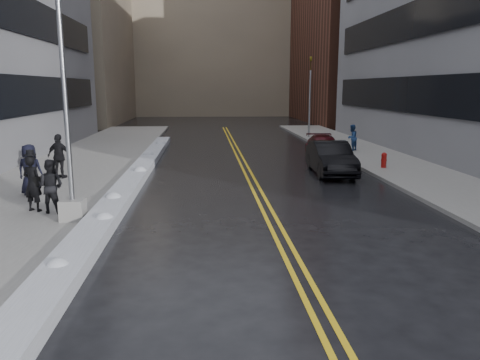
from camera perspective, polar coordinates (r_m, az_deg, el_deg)
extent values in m
plane|color=black|center=(12.03, -6.63, -7.80)|extent=(160.00, 160.00, 0.00)
cube|color=gray|center=(22.60, -20.37, 0.77)|extent=(5.50, 50.00, 0.15)
cube|color=gray|center=(23.69, 19.33, 1.29)|extent=(4.00, 50.00, 0.15)
cube|color=gold|center=(21.80, 0.55, 0.93)|extent=(0.12, 50.00, 0.01)
cube|color=gold|center=(21.83, 1.34, 0.94)|extent=(0.12, 50.00, 0.01)
cube|color=silver|center=(19.95, -12.82, 0.16)|extent=(0.90, 30.00, 0.34)
cube|color=gray|center=(57.86, -21.20, 15.57)|extent=(14.00, 22.00, 18.00)
cube|color=gray|center=(71.73, -3.27, 16.91)|extent=(36.00, 16.00, 22.00)
cube|color=gray|center=(14.33, -19.69, -3.41)|extent=(0.65, 0.65, 0.60)
cylinder|color=gray|center=(13.91, -20.74, 11.93)|extent=(0.14, 0.14, 7.00)
cylinder|color=maroon|center=(23.25, 17.13, 2.19)|extent=(0.24, 0.24, 0.60)
sphere|color=maroon|center=(23.21, 17.17, 2.92)|extent=(0.26, 0.26, 0.26)
cylinder|color=maroon|center=(23.24, 17.13, 2.31)|extent=(0.25, 0.10, 0.10)
cylinder|color=gray|center=(36.28, 8.48, 9.14)|extent=(0.14, 0.14, 5.00)
imported|color=#594C0C|center=(36.30, 8.62, 13.88)|extent=(0.16, 0.20, 1.00)
imported|color=black|center=(15.65, -23.96, -0.38)|extent=(0.74, 0.62, 1.74)
imported|color=black|center=(15.26, -22.07, -0.69)|extent=(0.92, 0.79, 1.65)
imported|color=black|center=(18.03, -24.22, 1.14)|extent=(0.96, 0.69, 1.81)
imported|color=black|center=(20.96, -21.15, 2.72)|extent=(1.18, 0.76, 1.86)
imported|color=navy|center=(28.98, 13.48, 5.04)|extent=(0.96, 0.95, 1.56)
imported|color=black|center=(21.65, 11.00, 2.64)|extent=(1.78, 4.60, 1.49)
imported|color=#39090E|center=(26.62, 10.16, 3.97)|extent=(2.13, 4.42, 1.24)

